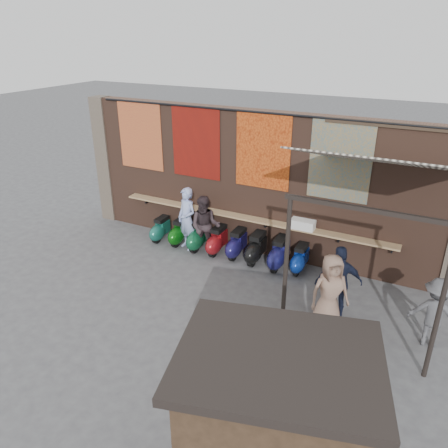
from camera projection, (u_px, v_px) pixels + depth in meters
name	position (u px, v px, depth m)	size (l,w,h in m)	color
ground	(208.00, 294.00, 10.62)	(70.00, 70.00, 0.00)	#474749
brick_wall	(254.00, 184.00, 12.00)	(10.00, 0.40, 4.00)	brown
pier_left	(107.00, 160.00, 14.14)	(0.50, 0.50, 4.00)	#4C4238
eating_counter	(248.00, 218.00, 12.07)	(8.00, 0.32, 0.05)	#9E7A51
shelf_box	(303.00, 224.00, 11.34)	(0.62, 0.31, 0.25)	white
tapestry_redgold	(140.00, 136.00, 12.89)	(1.50, 0.02, 2.00)	maroon
tapestry_sun	(196.00, 143.00, 12.11)	(1.50, 0.02, 2.00)	red
tapestry_orange	(263.00, 151.00, 11.29)	(1.50, 0.02, 2.00)	#CC5519
tapestry_multi	(340.00, 161.00, 10.46)	(1.50, 0.02, 2.00)	#225C7F
hang_rail	(253.00, 112.00, 11.00)	(0.06, 0.06, 9.50)	black
scooter_stool_0	(161.00, 229.00, 13.18)	(0.34, 0.76, 0.72)	#175D4F
scooter_stool_1	(180.00, 232.00, 12.94)	(0.37, 0.82, 0.77)	#0B4F0D
scooter_stool_2	(199.00, 236.00, 12.63)	(0.39, 0.88, 0.83)	#10522F
scooter_stool_3	(218.00, 240.00, 12.40)	(0.37, 0.83, 0.79)	maroon
scooter_stool_4	(237.00, 244.00, 12.20)	(0.38, 0.83, 0.79)	#18144B
scooter_stool_5	(256.00, 248.00, 11.91)	(0.39, 0.87, 0.83)	black
scooter_stool_6	(279.00, 253.00, 11.62)	(0.40, 0.90, 0.85)	#171750
scooter_stool_7	(300.00, 259.00, 11.47)	(0.35, 0.77, 0.73)	navy
diner_left	(187.00, 219.00, 12.48)	(0.67, 0.44, 1.85)	#9CADE4
diner_right	(205.00, 226.00, 12.11)	(0.85, 0.66, 1.75)	#302529
shopper_navy	(339.00, 283.00, 9.46)	(1.02, 0.42, 1.73)	black
shopper_grey	(435.00, 313.00, 8.63)	(0.98, 0.56, 1.52)	#515155
shopper_tan	(330.00, 292.00, 9.15)	(0.84, 0.55, 1.72)	#8A6A58
market_stall	(274.00, 435.00, 5.58)	(2.15, 1.61, 2.33)	black
stall_roof	(279.00, 360.00, 5.07)	(2.41, 1.86, 0.12)	black
stall_sign	(282.00, 358.00, 6.11)	(1.20, 0.04, 0.50)	gold
stall_shelf	(279.00, 403.00, 6.45)	(1.79, 0.10, 0.06)	#473321
awning_canvas	(386.00, 161.00, 8.46)	(3.20, 3.40, 0.03)	beige
awning_ledger	(400.00, 126.00, 9.59)	(3.30, 0.08, 0.12)	#33261C
awning_header	(369.00, 210.00, 7.43)	(3.00, 0.08, 0.08)	black
awning_post_left	(286.00, 269.00, 8.64)	(0.09, 0.09, 3.10)	black
awning_post_right	(441.00, 306.00, 7.49)	(0.09, 0.09, 3.10)	black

